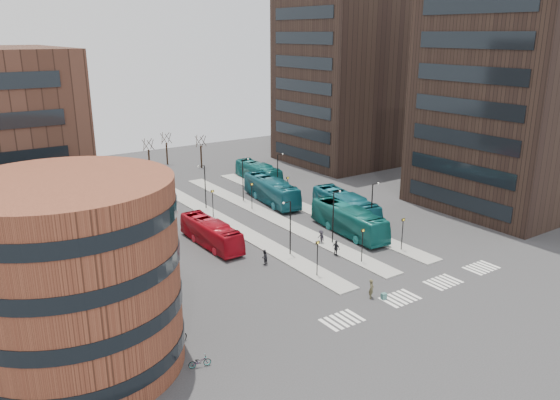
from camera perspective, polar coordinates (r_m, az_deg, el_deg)
ground at (r=50.47m, az=16.58°, el=-11.23°), size 160.00×160.00×0.00m
island_left at (r=69.22m, az=-5.14°, el=-2.63°), size 2.50×45.00×0.15m
island_mid at (r=72.16m, az=-1.00°, el=-1.73°), size 2.50×45.00×0.15m
island_right at (r=75.47m, az=2.80°, el=-0.89°), size 2.50×45.00×0.15m
suitcase at (r=51.44m, az=10.79°, el=-9.86°), size 0.52×0.44×0.58m
red_bus at (r=62.69m, az=-7.22°, el=-3.44°), size 2.74×10.83×3.00m
teal_bus_a at (r=66.25m, az=7.20°, el=-2.12°), size 3.87×12.45×3.41m
teal_bus_b at (r=77.95m, az=-0.91°, el=1.01°), size 4.45×12.92×3.52m
teal_bus_c at (r=71.26m, az=6.85°, el=-0.67°), size 4.88×12.93×3.52m
teal_bus_d at (r=88.88m, az=-2.27°, el=2.88°), size 3.04×11.31×3.13m
traveller at (r=51.20m, az=9.53°, el=-9.13°), size 0.80×0.76×1.84m
commuter_a at (r=57.43m, az=-1.65°, el=-6.00°), size 0.99×0.90×1.65m
commuter_b at (r=59.94m, az=5.89°, el=-5.02°), size 0.54×1.07×1.75m
commuter_c at (r=63.06m, az=4.31°, el=-3.88°), size 0.67×1.10×1.65m
bicycle_near at (r=41.77m, az=-8.39°, el=-16.36°), size 1.77×0.98×0.88m
bicycle_mid at (r=44.53m, az=-10.55°, el=-14.03°), size 1.85×1.10×1.08m
bicycle_far at (r=45.44m, az=-11.14°, el=-13.45°), size 1.99×1.30×0.99m
crosswalk_stripes at (r=53.91m, az=14.47°, el=-9.14°), size 22.35×2.40×0.01m
round_building at (r=41.13m, az=-20.98°, el=-7.54°), size 15.16×15.16×14.00m
tower_near at (r=80.62m, az=23.26°, el=9.79°), size 20.12×20.00×30.00m
tower_far at (r=102.84m, az=6.90°, el=12.31°), size 20.12×20.00×30.00m
sign_poles at (r=65.77m, az=2.08°, el=-1.48°), size 12.45×22.12×3.65m
lamp_posts at (r=69.87m, az=0.33°, el=0.65°), size 14.04×20.24×6.12m
bare_trees at (r=99.65m, az=-11.18°, el=4.81°), size 10.97×8.14×5.90m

